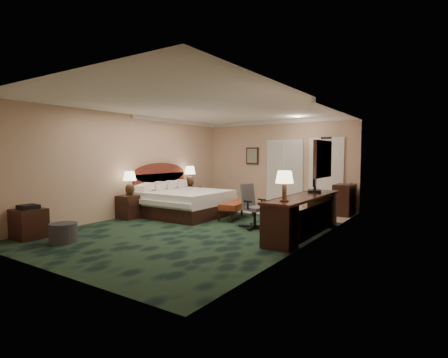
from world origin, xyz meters
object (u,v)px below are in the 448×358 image
Objects in this scene: ottoman at (63,233)px; minibar at (344,200)px; lamp_far at (190,177)px; bed_bench at (237,210)px; bed at (185,203)px; desk at (304,216)px; nightstand_far at (190,197)px; tv at (315,176)px; desk_chair at (255,206)px; nightstand_near at (130,207)px; side_table at (29,224)px; lamp_near at (130,184)px.

minibar is (3.58, 5.90, 0.24)m from ottoman.
bed_bench is at bearing -21.84° from lamp_far.
lamp_far is (-0.87, 1.29, 0.62)m from bed.
desk is (4.39, -1.74, -0.55)m from lamp_far.
nightstand_far is at bearing 158.42° from desk.
tv is (4.34, -0.98, 0.23)m from lamp_far.
nightstand_near is at bearing -155.33° from desk_chair.
bed is 3.56× the size of nightstand_near.
tv is (4.33, 3.99, 0.89)m from side_table.
minibar is (4.43, 6.09, 0.13)m from side_table.
lamp_near is 1.07× the size of side_table.
bed is 2.15× the size of desk_chair.
tv is at bearing 42.60° from side_table.
lamp_near is 5.70m from minibar.
desk is at bearing -7.30° from bed.
bed_bench is 2.55× the size of ottoman.
ottoman is 6.90m from minibar.
desk reaches higher than bed.
nightstand_far is (0.01, 2.41, 0.02)m from nightstand_near.
nightstand_far is 0.66× the size of tv.
side_table is 0.69× the size of minibar.
side_table is at bearing -154.72° from tv.
bed is 1.65× the size of bed_bench.
tv reaches higher than nightstand_near.
nightstand_near is 1.02× the size of side_table.
side_table is 0.21× the size of desk.
bed is at bearing 172.70° from desk.
nightstand_near reaches higher than ottoman.
nightstand_near is 0.60× the size of desk_chair.
bed_bench is at bearing -136.49° from minibar.
desk_chair is at bearing -27.55° from nightstand_far.
nightstand_far is at bearing 164.96° from desk_chair.
side_table is at bearing -122.15° from desk_chair.
desk is at bearing 8.78° from lamp_near.
lamp_far is at bearing 123.91° from bed.
bed is 3.40× the size of lamp_near.
bed_bench is 1.30× the size of desk_chair.
tv is (-0.04, 0.76, 0.77)m from desk.
tv is (4.34, 1.44, 0.28)m from lamp_near.
ottoman is at bearing -69.45° from nightstand_near.
lamp_far is at bearing 158.39° from desk.
tv is at bearing -12.71° from lamp_far.
bed_bench is at bearing 158.65° from desk.
desk_chair is at bearing 177.88° from desk.
side_table is (-2.28, -4.05, 0.07)m from bed_bench.
ottoman is 5.25m from tv.
bed is at bearing -145.97° from minibar.
bed is at bearing -177.26° from desk_chair.
desk is at bearing 36.41° from side_table.
bed is at bearing 89.82° from ottoman.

